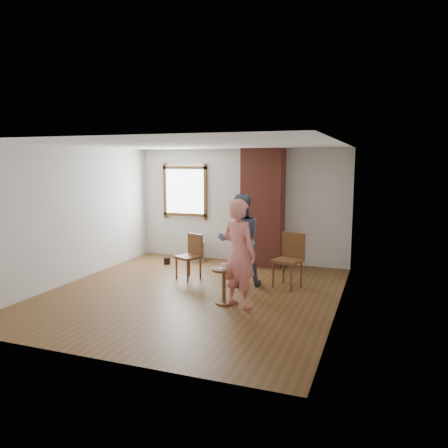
{
  "coord_description": "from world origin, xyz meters",
  "views": [
    {
      "loc": [
        3.12,
        -6.81,
        2.32
      ],
      "look_at": [
        0.31,
        0.8,
        1.15
      ],
      "focal_mm": 35.0,
      "sensor_mm": 36.0,
      "label": 1
    }
  ],
  "objects_px": {
    "dining_chair_left": "(191,254)",
    "side_table": "(224,280)",
    "dining_chair_right": "(290,257)",
    "stoneware_crock": "(197,251)",
    "person_pink": "(239,253)",
    "man": "(240,240)"
  },
  "relations": [
    {
      "from": "dining_chair_left",
      "to": "side_table",
      "type": "distance_m",
      "value": 1.72
    },
    {
      "from": "dining_chair_right",
      "to": "side_table",
      "type": "height_order",
      "value": "dining_chair_right"
    },
    {
      "from": "stoneware_crock",
      "to": "person_pink",
      "type": "xyz_separation_m",
      "value": [
        1.95,
        -2.76,
        0.64
      ]
    },
    {
      "from": "stoneware_crock",
      "to": "person_pink",
      "type": "distance_m",
      "value": 3.44
    },
    {
      "from": "man",
      "to": "side_table",
      "type": "bearing_deg",
      "value": 66.14
    },
    {
      "from": "side_table",
      "to": "person_pink",
      "type": "relative_size",
      "value": 0.34
    },
    {
      "from": "dining_chair_left",
      "to": "man",
      "type": "distance_m",
      "value": 1.13
    },
    {
      "from": "side_table",
      "to": "dining_chair_right",
      "type": "bearing_deg",
      "value": 60.11
    },
    {
      "from": "dining_chair_left",
      "to": "person_pink",
      "type": "relative_size",
      "value": 0.51
    },
    {
      "from": "stoneware_crock",
      "to": "dining_chair_left",
      "type": "xyz_separation_m",
      "value": [
        0.52,
        -1.48,
        0.27
      ]
    },
    {
      "from": "stoneware_crock",
      "to": "person_pink",
      "type": "relative_size",
      "value": 0.26
    },
    {
      "from": "dining_chair_right",
      "to": "person_pink",
      "type": "bearing_deg",
      "value": -93.36
    },
    {
      "from": "side_table",
      "to": "man",
      "type": "height_order",
      "value": "man"
    },
    {
      "from": "dining_chair_right",
      "to": "dining_chair_left",
      "type": "bearing_deg",
      "value": -159.21
    },
    {
      "from": "man",
      "to": "person_pink",
      "type": "height_order",
      "value": "person_pink"
    },
    {
      "from": "stoneware_crock",
      "to": "dining_chair_right",
      "type": "xyz_separation_m",
      "value": [
        2.48,
        -1.36,
        0.34
      ]
    },
    {
      "from": "side_table",
      "to": "person_pink",
      "type": "distance_m",
      "value": 0.54
    },
    {
      "from": "person_pink",
      "to": "stoneware_crock",
      "type": "bearing_deg",
      "value": -31.43
    },
    {
      "from": "dining_chair_left",
      "to": "side_table",
      "type": "height_order",
      "value": "dining_chair_left"
    },
    {
      "from": "dining_chair_left",
      "to": "man",
      "type": "height_order",
      "value": "man"
    },
    {
      "from": "dining_chair_right",
      "to": "person_pink",
      "type": "xyz_separation_m",
      "value": [
        -0.53,
        -1.4,
        0.31
      ]
    },
    {
      "from": "dining_chair_left",
      "to": "person_pink",
      "type": "distance_m",
      "value": 1.96
    }
  ]
}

